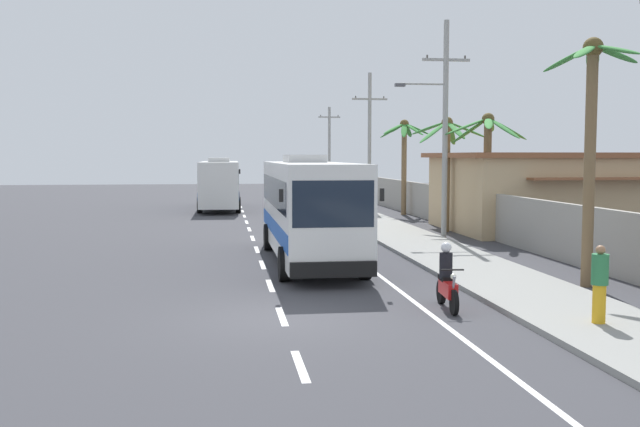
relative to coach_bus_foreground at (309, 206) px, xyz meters
The scene contains 17 objects.
ground_plane 9.22m from the coach_bus_foreground, 100.70° to the right, with size 160.00×160.00×0.00m, color #3A3A3F.
sidewalk_kerb 5.58m from the coach_bus_foreground, 12.63° to the left, with size 3.20×90.00×0.14m, color gray.
lane_markings 6.24m from the coach_bus_foreground, 84.85° to the left, with size 3.65×71.00×0.01m.
boundary_wall 10.35m from the coach_bus_foreground, 29.97° to the left, with size 0.24×60.00×2.07m, color #9E998E.
coach_bus_foreground is the anchor object (origin of this frame).
coach_bus_far_lane 25.94m from the coach_bus_foreground, 97.04° to the left, with size 3.03×11.78×3.59m.
motorcycle_beside_bus 8.74m from the coach_bus_foreground, 73.54° to the left, with size 0.56×1.96×1.65m.
motorcycle_trailing 8.77m from the coach_bus_foreground, 73.93° to the right, with size 0.56×1.96×1.62m.
pedestrian_near_kerb 11.96m from the coach_bus_foreground, 65.27° to the right, with size 0.36×0.36×1.69m.
utility_pole_mid 9.82m from the coach_bus_foreground, 42.80° to the left, with size 3.39×0.24×9.71m.
utility_pole_far 24.42m from the coach_bus_foreground, 73.42° to the left, with size 2.41×0.24×9.29m.
utility_pole_distant 40.79m from the coach_bus_foreground, 80.57° to the left, with size 1.99×0.24×8.11m.
palm_nearest 21.16m from the coach_bus_foreground, 66.71° to the left, with size 3.35×3.35×5.99m.
palm_second 9.82m from the coach_bus_foreground, 39.26° to the right, with size 2.68×2.80×7.03m.
palm_third 12.11m from the coach_bus_foreground, 49.00° to the left, with size 3.71×3.65×5.61m.
palm_fourth 10.87m from the coach_bus_foreground, 34.66° to the left, with size 3.95×3.96×5.64m.
roadside_building 17.41m from the coach_bus_foreground, 31.55° to the left, with size 14.07×9.26×3.87m.
Camera 1 is at (-1.34, -16.44, 3.74)m, focal length 40.81 mm.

